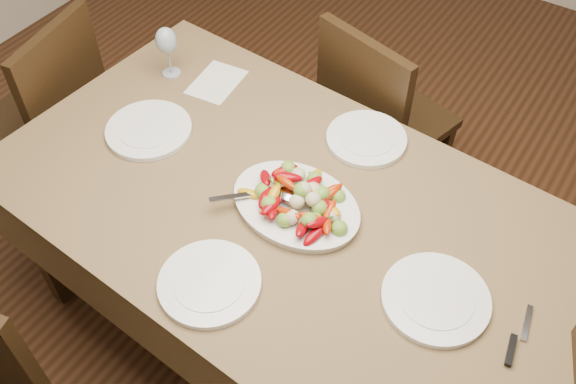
% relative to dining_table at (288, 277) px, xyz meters
% --- Properties ---
extents(floor, '(6.00, 6.00, 0.00)m').
position_rel_dining_table_xyz_m(floor, '(0.07, -0.18, -0.38)').
color(floor, '#392011').
rests_on(floor, ground).
extents(dining_table, '(1.90, 1.16, 0.76)m').
position_rel_dining_table_xyz_m(dining_table, '(0.00, 0.00, 0.00)').
color(dining_table, brown).
rests_on(dining_table, ground).
extents(chair_far, '(0.51, 0.51, 0.95)m').
position_rel_dining_table_xyz_m(chair_far, '(-0.04, 0.80, 0.10)').
color(chair_far, black).
rests_on(chair_far, ground).
extents(chair_left, '(0.49, 0.49, 0.95)m').
position_rel_dining_table_xyz_m(chair_left, '(-1.22, 0.02, 0.10)').
color(chair_left, black).
rests_on(chair_left, ground).
extents(serving_platter, '(0.41, 0.32, 0.02)m').
position_rel_dining_table_xyz_m(serving_platter, '(0.03, 0.00, 0.39)').
color(serving_platter, white).
rests_on(serving_platter, dining_table).
extents(roasted_vegetables, '(0.34, 0.24, 0.09)m').
position_rel_dining_table_xyz_m(roasted_vegetables, '(0.03, 0.00, 0.45)').
color(roasted_vegetables, '#800208').
rests_on(roasted_vegetables, serving_platter).
extents(serving_spoon, '(0.25, 0.23, 0.03)m').
position_rel_dining_table_xyz_m(serving_spoon, '(-0.04, -0.03, 0.43)').
color(serving_spoon, '#9EA0A8').
rests_on(serving_spoon, serving_platter).
extents(plate_left, '(0.28, 0.28, 0.02)m').
position_rel_dining_table_xyz_m(plate_left, '(-0.56, 0.01, 0.39)').
color(plate_left, white).
rests_on(plate_left, dining_table).
extents(plate_right, '(0.29, 0.29, 0.02)m').
position_rel_dining_table_xyz_m(plate_right, '(0.51, -0.06, 0.39)').
color(plate_right, white).
rests_on(plate_right, dining_table).
extents(plate_far, '(0.26, 0.26, 0.02)m').
position_rel_dining_table_xyz_m(plate_far, '(0.06, 0.37, 0.39)').
color(plate_far, white).
rests_on(plate_far, dining_table).
extents(plate_near, '(0.28, 0.28, 0.02)m').
position_rel_dining_table_xyz_m(plate_near, '(-0.02, -0.35, 0.39)').
color(plate_near, white).
rests_on(plate_near, dining_table).
extents(wine_glass, '(0.08, 0.08, 0.20)m').
position_rel_dining_table_xyz_m(wine_glass, '(-0.70, 0.29, 0.48)').
color(wine_glass, '#8C99A5').
rests_on(wine_glass, dining_table).
extents(menu_card, '(0.17, 0.23, 0.00)m').
position_rel_dining_table_xyz_m(menu_card, '(-0.53, 0.34, 0.38)').
color(menu_card, silver).
rests_on(menu_card, dining_table).
extents(table_knife, '(0.05, 0.20, 0.01)m').
position_rel_dining_table_xyz_m(table_knife, '(0.73, -0.05, 0.38)').
color(table_knife, '#9EA0A8').
rests_on(table_knife, dining_table).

